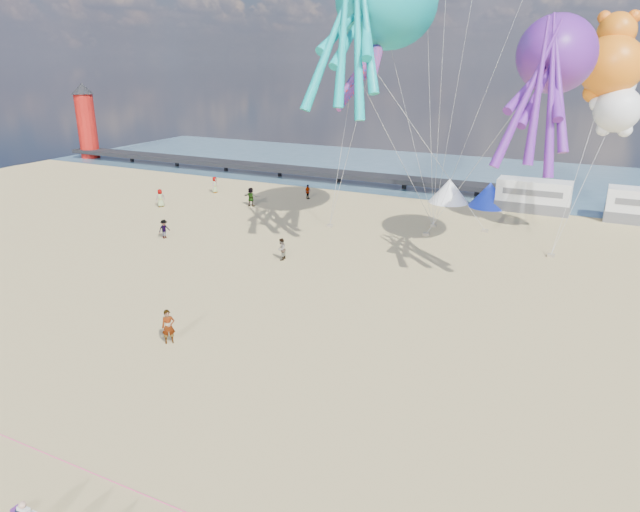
{
  "coord_description": "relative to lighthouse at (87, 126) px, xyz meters",
  "views": [
    {
      "loc": [
        11.29,
        -16.11,
        13.74
      ],
      "look_at": [
        0.35,
        6.0,
        5.18
      ],
      "focal_mm": 32.0,
      "sensor_mm": 36.0,
      "label": 1
    }
  ],
  "objects": [
    {
      "name": "motorhome_0",
      "position": [
        62.0,
        -4.0,
        -3.0
      ],
      "size": [
        6.6,
        2.5,
        3.0
      ],
      "primitive_type": "cube",
      "color": "silver",
      "rests_on": "ground"
    },
    {
      "name": "beachgoer_3",
      "position": [
        40.58,
        -9.0,
        -3.74
      ],
      "size": [
        0.71,
        1.05,
        1.51
      ],
      "primitive_type": "imported",
      "rotation": [
        0.0,
        0.0,
        1.41
      ],
      "color": "#7F6659",
      "rests_on": "ground"
    },
    {
      "name": "windsock_right",
      "position": [
        52.06,
        -23.8,
        8.26
      ],
      "size": [
        1.28,
        4.78,
        4.73
      ],
      "primitive_type": null,
      "rotation": [
        0.0,
        0.0,
        -0.08
      ],
      "color": "red"
    },
    {
      "name": "tent_white",
      "position": [
        54.0,
        -4.0,
        -3.3
      ],
      "size": [
        4.0,
        4.0,
        2.4
      ],
      "primitive_type": "cone",
      "color": "white",
      "rests_on": "ground"
    },
    {
      "name": "sandbag_c",
      "position": [
        64.98,
        -17.28,
        -4.39
      ],
      "size": [
        0.5,
        0.35,
        0.22
      ],
      "primitive_type": "cube",
      "color": "gray",
      "rests_on": "ground"
    },
    {
      "name": "beachgoer_6",
      "position": [
        29.22,
        -18.33,
        -3.62
      ],
      "size": [
        0.72,
        0.76,
        1.75
      ],
      "primitive_type": "imported",
      "rotation": [
        0.0,
        0.0,
        4.07
      ],
      "color": "#7F6659",
      "rests_on": "ground"
    },
    {
      "name": "tent_blue",
      "position": [
        58.0,
        -4.0,
        -3.3
      ],
      "size": [
        4.0,
        4.0,
        2.4
      ],
      "primitive_type": "cone",
      "color": "#1933CC",
      "rests_on": "ground"
    },
    {
      "name": "kite_panda",
      "position": [
        67.77,
        -13.19,
        5.81
      ],
      "size": [
        4.72,
        4.56,
        5.55
      ],
      "primitive_type": null,
      "rotation": [
        0.0,
        0.0,
        0.25
      ],
      "color": "white"
    },
    {
      "name": "windsock_left",
      "position": [
        48.08,
        -15.69,
        6.71
      ],
      "size": [
        2.03,
        7.01,
        6.92
      ],
      "primitive_type": null,
      "rotation": [
        0.0,
        0.0,
        0.14
      ],
      "color": "red"
    },
    {
      "name": "beachgoer_0",
      "position": [
        30.22,
        -10.85,
        -3.63
      ],
      "size": [
        0.51,
        0.69,
        1.73
      ],
      "primitive_type": "imported",
      "rotation": [
        0.0,
        0.0,
        1.73
      ],
      "color": "#7F6659",
      "rests_on": "ground"
    },
    {
      "name": "rope_line",
      "position": [
        56.0,
        -49.0,
        -4.48
      ],
      "size": [
        34.0,
        0.03,
        0.03
      ],
      "primitive_type": "cylinder",
      "rotation": [
        0.0,
        1.57,
        0.0
      ],
      "color": "#F2338C",
      "rests_on": "ground"
    },
    {
      "name": "sandbag_e",
      "position": [
        55.05,
        -13.3,
        -4.39
      ],
      "size": [
        0.5,
        0.35,
        0.22
      ],
      "primitive_type": "cube",
      "color": "gray",
      "rests_on": "ground"
    },
    {
      "name": "beachgoer_4",
      "position": [
        36.95,
        -14.09,
        -3.58
      ],
      "size": [
        1.11,
        0.52,
        1.85
      ],
      "primitive_type": "imported",
      "rotation": [
        0.0,
        0.0,
        3.21
      ],
      "color": "#7F6659",
      "rests_on": "ground"
    },
    {
      "name": "beachgoer_2",
      "position": [
        36.51,
        -26.22,
        -3.73
      ],
      "size": [
        0.79,
        0.89,
        1.54
      ],
      "primitive_type": "imported",
      "rotation": [
        0.0,
        0.0,
        1.26
      ],
      "color": "#7F6659",
      "rests_on": "ground"
    },
    {
      "name": "lighthouse",
      "position": [
        0.0,
        0.0,
        0.0
      ],
      "size": [
        2.6,
        2.6,
        9.0
      ],
      "primitive_type": "cylinder",
      "color": "#A5140F",
      "rests_on": "ground"
    },
    {
      "name": "sandbag_b",
      "position": [
        55.26,
        -16.13,
        -4.39
      ],
      "size": [
        0.5,
        0.35,
        0.22
      ],
      "primitive_type": "cube",
      "color": "gray",
      "rests_on": "ground"
    },
    {
      "name": "windsock_mid",
      "position": [
        52.92,
        -23.09,
        8.63
      ],
      "size": [
        2.61,
        5.26,
        5.21
      ],
      "primitive_type": null,
      "rotation": [
        0.0,
        0.0,
        0.32
      ],
      "color": "red"
    },
    {
      "name": "standing_person",
      "position": [
        48.84,
        -40.16,
        -3.59
      ],
      "size": [
        0.78,
        0.77,
        1.82
      ],
      "primitive_type": "imported",
      "rotation": [
        0.0,
        0.0,
        0.77
      ],
      "color": "tan",
      "rests_on": "ground"
    },
    {
      "name": "water",
      "position": [
        56.0,
        11.0,
        -4.48
      ],
      "size": [
        120.0,
        120.0,
        0.0
      ],
      "primitive_type": "plane",
      "color": "#3A5B70",
      "rests_on": "ground"
    },
    {
      "name": "kite_teddy_orange",
      "position": [
        66.93,
        -12.8,
        8.74
      ],
      "size": [
        6.58,
        6.38,
        7.43
      ],
      "primitive_type": null,
      "rotation": [
        0.0,
        0.0,
        0.33
      ],
      "color": "orange"
    },
    {
      "name": "kite_octopus_teal",
      "position": [
        51.97,
        -18.25,
        13.22
      ],
      "size": [
        6.64,
        12.41,
        13.52
      ],
      "primitive_type": null,
      "rotation": [
        0.0,
        0.0,
        0.14
      ],
      "color": "#0BA3A3"
    },
    {
      "name": "sandbag_a",
      "position": [
        47.08,
        -17.4,
        -4.39
      ],
      "size": [
        0.5,
        0.35,
        0.22
      ],
      "primitive_type": "cube",
      "color": "gray",
      "rests_on": "ground"
    },
    {
      "name": "ground",
      "position": [
        56.0,
        -44.0,
        -4.5
      ],
      "size": [
        120.0,
        120.0,
        0.0
      ],
      "primitive_type": "plane",
      "color": "tan",
      "rests_on": "ground"
    },
    {
      "name": "sandbag_d",
      "position": [
        59.38,
        -12.97,
        -4.39
      ],
      "size": [
        0.5,
        0.35,
        0.22
      ],
      "primitive_type": "cube",
      "color": "gray",
      "rests_on": "ground"
    },
    {
      "name": "beachgoer_1",
      "position": [
        47.61,
        -26.61,
        -3.69
      ],
      "size": [
        0.6,
        0.84,
        1.61
      ],
      "primitive_type": "imported",
      "rotation": [
        0.0,
        0.0,
        4.83
      ],
      "color": "#7F6659",
      "rests_on": "ground"
    },
    {
      "name": "pier",
      "position": [
        28.0,
        0.0,
        -3.5
      ],
      "size": [
        60.0,
        3.0,
        0.5
      ],
      "primitive_type": "cube",
      "color": "black",
      "rests_on": "ground"
    },
    {
      "name": "kite_octopus_purple",
      "position": [
        63.9,
        -20.8,
        9.5
      ],
      "size": [
        4.2,
        9.79,
        11.19
      ],
      "primitive_type": null,
      "rotation": [
        0.0,
        0.0,
        -0.0
      ],
      "color": "#632092"
    }
  ]
}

